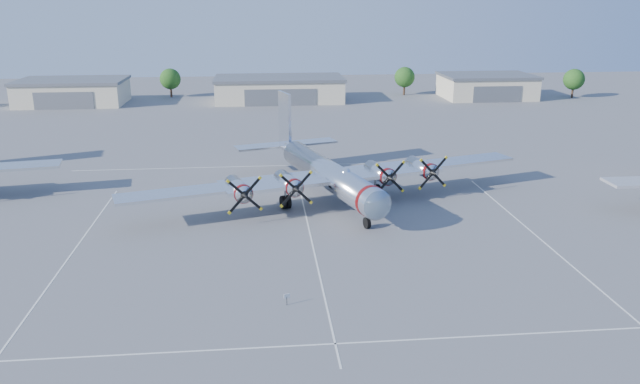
{
  "coord_description": "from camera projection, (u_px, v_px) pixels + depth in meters",
  "views": [
    {
      "loc": [
        -4.64,
        -58.65,
        22.22
      ],
      "look_at": [
        1.33,
        2.03,
        3.2
      ],
      "focal_mm": 35.0,
      "sensor_mm": 36.0,
      "label": 1
    }
  ],
  "objects": [
    {
      "name": "hangar_center",
      "position": [
        279.0,
        89.0,
        139.83
      ],
      "size": [
        28.6,
        14.6,
        5.4
      ],
      "color": "beige",
      "rests_on": "ground"
    },
    {
      "name": "hangar_east",
      "position": [
        487.0,
        86.0,
        144.32
      ],
      "size": [
        20.6,
        14.6,
        5.4
      ],
      "color": "beige",
      "rests_on": "ground"
    },
    {
      "name": "info_placard",
      "position": [
        287.0,
        297.0,
        46.99
      ],
      "size": [
        0.46,
        0.21,
        0.92
      ],
      "rotation": [
        0.0,
        0.0,
        0.38
      ],
      "color": "black",
      "rests_on": "ground"
    },
    {
      "name": "tree_far_east",
      "position": [
        574.0,
        79.0,
        143.87
      ],
      "size": [
        4.8,
        4.8,
        6.64
      ],
      "color": "#382619",
      "rests_on": "ground"
    },
    {
      "name": "hangar_west",
      "position": [
        73.0,
        92.0,
        135.62
      ],
      "size": [
        22.6,
        14.6,
        5.4
      ],
      "color": "beige",
      "rests_on": "ground"
    },
    {
      "name": "tree_east",
      "position": [
        405.0,
        77.0,
        147.92
      ],
      "size": [
        4.8,
        4.8,
        6.64
      ],
      "color": "#382619",
      "rests_on": "ground"
    },
    {
      "name": "ground",
      "position": [
        309.0,
        229.0,
        62.77
      ],
      "size": [
        260.0,
        260.0,
        0.0
      ],
      "primitive_type": "plane",
      "color": "#5E5E61",
      "rests_on": "ground"
    },
    {
      "name": "main_bomber_b29",
      "position": [
        325.0,
        197.0,
        72.6
      ],
      "size": [
        54.23,
        44.29,
        10.39
      ],
      "primitive_type": null,
      "rotation": [
        0.0,
        0.0,
        0.29
      ],
      "color": "white",
      "rests_on": "ground"
    },
    {
      "name": "parking_lines",
      "position": [
        310.0,
        235.0,
        61.11
      ],
      "size": [
        60.0,
        50.08,
        0.01
      ],
      "color": "silver",
      "rests_on": "ground"
    },
    {
      "name": "tree_west",
      "position": [
        170.0,
        79.0,
        144.68
      ],
      "size": [
        4.8,
        4.8,
        6.64
      ],
      "color": "#382619",
      "rests_on": "ground"
    }
  ]
}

